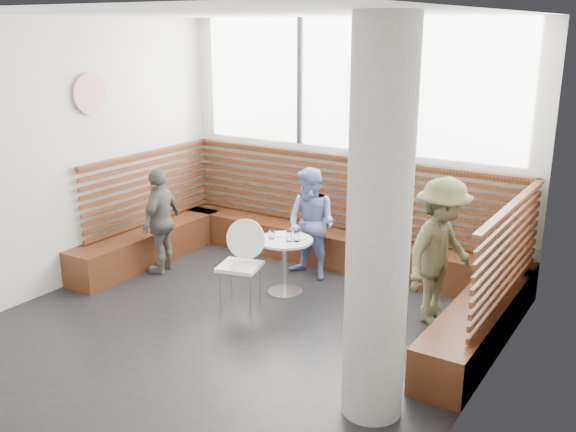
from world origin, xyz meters
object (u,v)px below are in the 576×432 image
Objects in this scene: cafe_table at (285,255)px; child_left at (161,221)px; adult_man at (441,252)px; cafe_chair at (244,256)px; concrete_column at (379,228)px; child_back at (311,224)px.

cafe_table is 1.77m from child_left.
cafe_table is at bearing 110.88° from adult_man.
child_left is (-1.51, 0.26, 0.11)m from cafe_chair.
concrete_column is at bearing 55.58° from child_left.
child_back is at bearing 63.99° from cafe_chair.
adult_man reaches higher than child_back.
concrete_column is 3.14m from child_back.
adult_man is at bearing 5.44° from cafe_chair.
cafe_table is at bearing 139.19° from concrete_column.
adult_man is (2.04, 0.74, 0.23)m from cafe_chair.
concrete_column reaches higher than child_left.
concrete_column is 2.08m from adult_man.
child_back is (0.23, 1.12, 0.13)m from cafe_chair.
concrete_column reaches higher than cafe_chair.
cafe_table is at bearing 50.92° from cafe_chair.
concrete_column is 4.71× the size of cafe_table.
child_left is at bearing 155.58° from cafe_chair.
child_back is at bearing 103.20° from child_left.
child_left is at bearing 111.12° from adult_man.
adult_man is 1.85m from child_back.
cafe_table is at bearing -82.62° from child_back.
concrete_column reaches higher than child_back.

